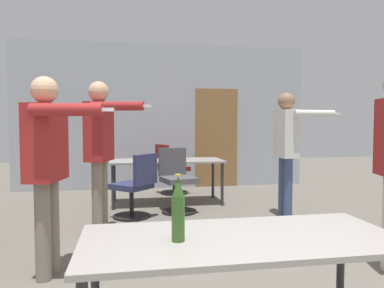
{
  "coord_description": "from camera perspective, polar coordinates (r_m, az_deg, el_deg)",
  "views": [
    {
      "loc": [
        -0.78,
        -1.5,
        1.32
      ],
      "look_at": [
        -0.07,
        2.49,
        1.1
      ],
      "focal_mm": 35.0,
      "sensor_mm": 36.0,
      "label": 1
    }
  ],
  "objects": [
    {
      "name": "conference_table_near",
      "position": [
        2.08,
        7.48,
        -15.63
      ],
      "size": [
        1.68,
        0.76,
        0.72
      ],
      "color": "gray",
      "rests_on": "ground_plane"
    },
    {
      "name": "drink_cup",
      "position": [
        6.14,
        -2.84,
        -1.99
      ],
      "size": [
        0.09,
        0.09,
        0.1
      ],
      "color": "#E05123",
      "rests_on": "conference_table_far"
    },
    {
      "name": "conference_table_far",
      "position": [
        6.18,
        -3.88,
        -3.05
      ],
      "size": [
        1.84,
        0.77,
        0.72
      ],
      "color": "gray",
      "rests_on": "ground_plane"
    },
    {
      "name": "person_right_polo",
      "position": [
        3.42,
        -21.15,
        -1.77
      ],
      "size": [
        0.75,
        0.74,
        1.72
      ],
      "rotation": [
        0.0,
        0.0,
        -1.79
      ],
      "color": "slate",
      "rests_on": "ground_plane"
    },
    {
      "name": "back_wall",
      "position": [
        7.73,
        -4.1,
        4.09
      ],
      "size": [
        5.96,
        0.12,
        2.93
      ],
      "color": "#A3A8B2",
      "rests_on": "ground_plane"
    },
    {
      "name": "person_near_casual",
      "position": [
        4.55,
        -13.78,
        0.38
      ],
      "size": [
        0.76,
        0.76,
        1.82
      ],
      "rotation": [
        0.0,
        0.0,
        -1.86
      ],
      "color": "slate",
      "rests_on": "ground_plane"
    },
    {
      "name": "office_chair_near_pushed",
      "position": [
        5.31,
        -8.6,
        -6.71
      ],
      "size": [
        0.69,
        0.68,
        0.91
      ],
      "rotation": [
        0.0,
        0.0,
        0.82
      ],
      "color": "black",
      "rests_on": "ground_plane"
    },
    {
      "name": "office_chair_far_right",
      "position": [
        5.64,
        -2.29,
        -5.76
      ],
      "size": [
        0.57,
        0.62,
        0.95
      ],
      "rotation": [
        0.0,
        0.0,
        3.4
      ],
      "color": "black",
      "rests_on": "ground_plane"
    },
    {
      "name": "person_far_watching",
      "position": [
        5.39,
        14.26,
        0.37
      ],
      "size": [
        0.79,
        0.58,
        1.75
      ],
      "rotation": [
        0.0,
        0.0,
        -1.54
      ],
      "color": "#3D4C75",
      "rests_on": "ground_plane"
    },
    {
      "name": "office_chair_far_left",
      "position": [
        7.05,
        -3.27,
        -4.07
      ],
      "size": [
        0.65,
        0.61,
        0.94
      ],
      "rotation": [
        0.0,
        0.0,
        5.1
      ],
      "color": "black",
      "rests_on": "ground_plane"
    },
    {
      "name": "beer_bottle",
      "position": [
        1.92,
        -2.12,
        -9.98
      ],
      "size": [
        0.07,
        0.07,
        0.34
      ],
      "color": "#2D511E",
      "rests_on": "conference_table_near"
    }
  ]
}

